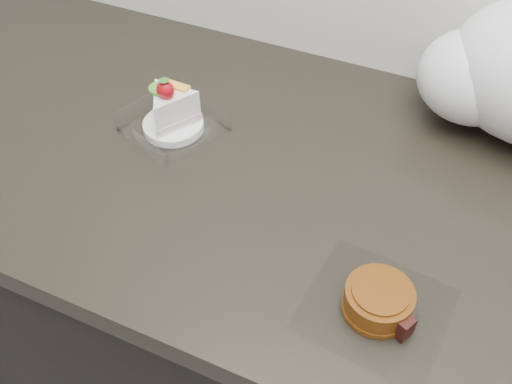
% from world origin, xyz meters
% --- Properties ---
extents(counter, '(2.04, 0.64, 0.90)m').
position_xyz_m(counter, '(0.00, 1.69, 0.45)').
color(counter, black).
rests_on(counter, ground).
extents(cake_tray, '(0.17, 0.17, 0.10)m').
position_xyz_m(cake_tray, '(-0.42, 1.70, 0.93)').
color(cake_tray, white).
rests_on(cake_tray, counter).
extents(mooncake_wrap, '(0.18, 0.17, 0.04)m').
position_xyz_m(mooncake_wrap, '(-0.03, 1.51, 0.92)').
color(mooncake_wrap, white).
rests_on(mooncake_wrap, counter).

